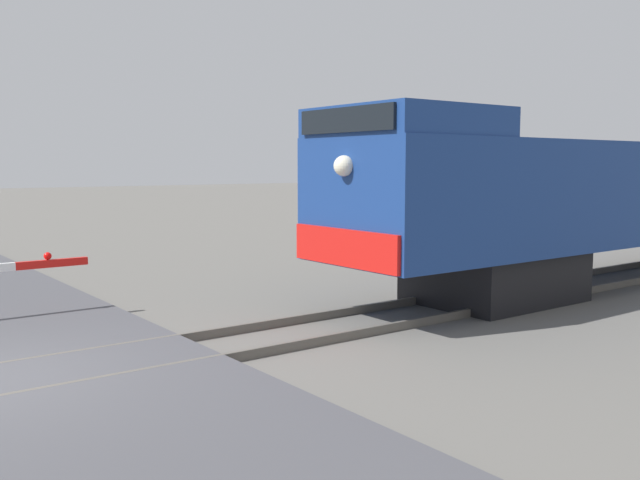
% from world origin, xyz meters
% --- Properties ---
extents(locomotive, '(2.88, 17.85, 3.83)m').
position_xyz_m(locomotive, '(0.00, 14.44, 2.02)').
color(locomotive, black).
rests_on(locomotive, ground_plane).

